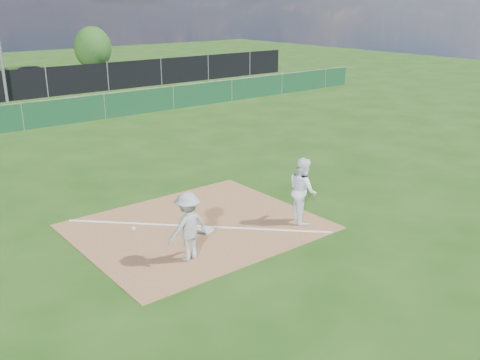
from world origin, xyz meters
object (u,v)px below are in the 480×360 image
object	(u,v)px
car_right	(38,76)
tree_right	(93,48)
play_at_first	(188,227)
runner	(303,190)
first_base	(205,230)

from	to	relation	value
car_right	tree_right	world-z (taller)	tree_right
play_at_first	runner	xyz separation A→B (m)	(3.62, -0.01, 0.06)
runner	car_right	distance (m)	28.98
car_right	tree_right	distance (m)	8.16
play_at_first	car_right	world-z (taller)	play_at_first
runner	car_right	bearing A→B (deg)	18.49
car_right	first_base	bearing A→B (deg)	175.73
first_base	runner	size ratio (longest dim) A/B	0.19
first_base	play_at_first	size ratio (longest dim) A/B	0.18
car_right	tree_right	bearing A→B (deg)	-45.90
play_at_first	first_base	bearing A→B (deg)	41.37
car_right	tree_right	xyz separation A→B (m)	(6.39, 4.93, 1.22)
runner	tree_right	xyz separation A→B (m)	(9.23, 33.77, 0.97)
first_base	tree_right	world-z (taller)	tree_right
tree_right	play_at_first	bearing A→B (deg)	-110.84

